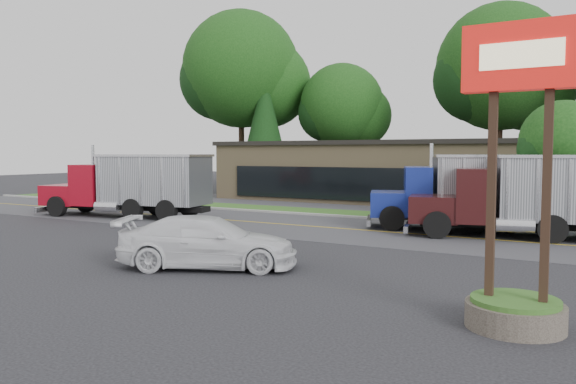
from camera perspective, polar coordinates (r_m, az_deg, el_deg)
name	(u,v)px	position (r m, az deg, el deg)	size (l,w,h in m)	color
ground	(186,258)	(18.91, -10.29, -6.59)	(140.00, 140.00, 0.00)	#39393F
road	(313,227)	(26.33, 2.52, -3.55)	(60.00, 8.00, 0.02)	#4A4A4E
center_line	(313,227)	(26.33, 2.52, -3.55)	(60.00, 0.12, 0.01)	gold
curb	(349,218)	(30.09, 6.22, -2.62)	(60.00, 0.30, 0.12)	#9E9E99
grass_verge	(362,215)	(31.73, 7.54, -2.29)	(60.00, 3.40, 0.03)	#3D6522
far_parking	(392,207)	(36.38, 10.56, -1.52)	(60.00, 7.00, 0.02)	#4A4A4E
strip_mall	(448,173)	(41.42, 15.99, 1.83)	(32.00, 12.00, 4.00)	#9B845F
bilo_sign	(517,226)	(11.84, 22.27, -3.25)	(2.20, 1.90, 5.95)	#6B6054
tree_far_a	(244,75)	(56.73, -4.54, 11.76)	(12.22, 11.50, 17.43)	#382619
tree_far_b	(343,109)	(53.16, 5.66, 8.35)	(8.25, 7.77, 11.77)	#382619
tree_far_c	(503,73)	(49.34, 21.01, 11.20)	(10.84, 10.20, 15.46)	#382619
evergreen_left	(265,124)	(52.38, -2.39, 6.88)	(4.87, 4.87, 11.08)	#382619
tree_verge	(564,146)	(29.27, 26.21, 4.18)	(4.15, 3.90, 5.91)	#382619
dump_truck_red	(133,184)	(31.04, -15.43, 0.82)	(9.87, 4.19, 3.36)	black
dump_truck_blue	(458,190)	(26.46, 16.90, 0.23)	(7.36, 4.76, 3.36)	black
dump_truck_maroon	(531,194)	(24.49, 23.48, -0.19)	(8.75, 4.37, 3.36)	black
rally_car	(208,242)	(17.11, -8.11, -5.05)	(2.17, 5.35, 1.55)	silver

